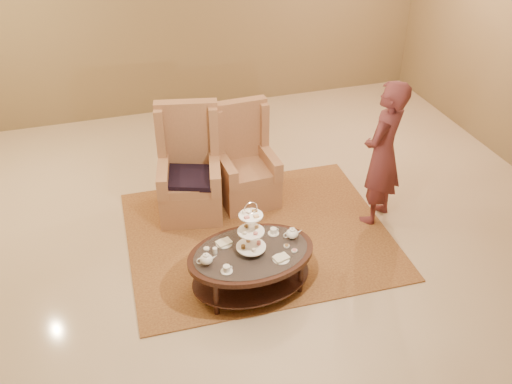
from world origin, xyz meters
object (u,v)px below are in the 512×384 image
object	(u,v)px
tea_table	(251,259)
armchair_right	(245,168)
armchair_left	(190,177)
person	(383,154)

from	to	relation	value
tea_table	armchair_right	bearing A→B (deg)	72.25
armchair_left	armchair_right	distance (m)	0.70
armchair_left	armchair_right	bearing A→B (deg)	16.65
tea_table	person	distance (m)	1.98
tea_table	armchair_left	xyz separation A→B (m)	(-0.29, 1.57, 0.06)
armchair_left	person	xyz separation A→B (m)	(2.07, -0.83, 0.42)
armchair_left	armchair_right	size ratio (longest dim) A/B	1.08
armchair_right	person	bearing A→B (deg)	-35.56
armchair_left	tea_table	bearing A→B (deg)	-67.62
person	tea_table	bearing A→B (deg)	-14.62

